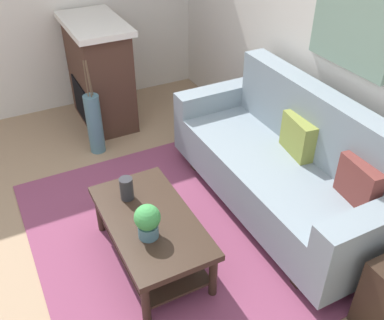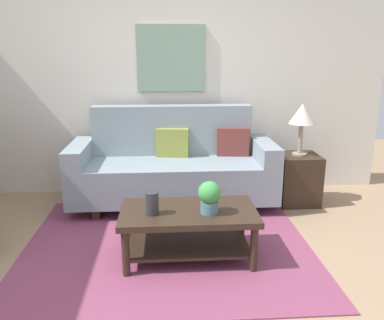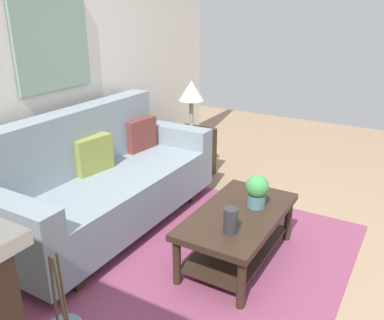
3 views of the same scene
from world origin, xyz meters
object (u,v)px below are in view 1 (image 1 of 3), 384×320
(throw_pillow_olive, at_px, (298,136))
(framed_painting, at_px, (353,18))
(potted_plant_tabletop, at_px, (148,221))
(floor_vase, at_px, (95,124))
(couch, at_px, (282,165))
(tabletop_vase, at_px, (127,189))
(fireplace, at_px, (100,73))
(coffee_table, at_px, (151,230))
(throw_pillow_maroon, at_px, (359,182))

(throw_pillow_olive, xyz_separation_m, framed_painting, (-0.00, 0.34, 0.91))
(potted_plant_tabletop, xyz_separation_m, floor_vase, (-1.81, 0.15, -0.25))
(couch, height_order, tabletop_vase, couch)
(tabletop_vase, height_order, fireplace, fireplace)
(potted_plant_tabletop, height_order, fireplace, fireplace)
(coffee_table, bearing_deg, fireplace, 171.22)
(throw_pillow_olive, distance_m, framed_painting, 0.97)
(tabletop_vase, xyz_separation_m, framed_painting, (0.19, 1.77, 1.07))
(potted_plant_tabletop, xyz_separation_m, fireplace, (-2.41, 0.43, 0.02))
(framed_painting, bearing_deg, couch, -90.00)
(floor_vase, bearing_deg, tabletop_vase, -5.90)
(couch, distance_m, tabletop_vase, 1.32)
(couch, relative_size, potted_plant_tabletop, 8.39)
(tabletop_vase, distance_m, framed_painting, 2.08)
(floor_vase, bearing_deg, fireplace, 155.52)
(throw_pillow_olive, distance_m, coffee_table, 1.41)
(coffee_table, relative_size, floor_vase, 1.73)
(fireplace, bearing_deg, coffee_table, -8.78)
(tabletop_vase, relative_size, fireplace, 0.16)
(potted_plant_tabletop, bearing_deg, framed_painting, 98.21)
(framed_painting, bearing_deg, fireplace, -147.90)
(tabletop_vase, bearing_deg, fireplace, 168.11)
(coffee_table, distance_m, potted_plant_tabletop, 0.31)
(floor_vase, bearing_deg, throw_pillow_olive, 39.51)
(throw_pillow_olive, bearing_deg, framed_painting, 90.00)
(throw_pillow_maroon, distance_m, fireplace, 3.02)
(tabletop_vase, relative_size, potted_plant_tabletop, 0.69)
(tabletop_vase, bearing_deg, framed_painting, 83.84)
(potted_plant_tabletop, relative_size, framed_painting, 0.33)
(throw_pillow_maroon, relative_size, floor_vase, 0.57)
(couch, distance_m, floor_vase, 1.95)
(couch, bearing_deg, coffee_table, -85.50)
(throw_pillow_olive, distance_m, tabletop_vase, 1.45)
(potted_plant_tabletop, height_order, framed_painting, framed_painting)
(throw_pillow_maroon, bearing_deg, floor_vase, -150.18)
(coffee_table, bearing_deg, tabletop_vase, -167.14)
(potted_plant_tabletop, bearing_deg, floor_vase, 175.18)
(tabletop_vase, distance_m, floor_vase, 1.39)
(throw_pillow_olive, xyz_separation_m, floor_vase, (-1.56, -1.28, -0.36))
(throw_pillow_maroon, xyz_separation_m, coffee_table, (-0.59, -1.36, -0.37))
(framed_painting, bearing_deg, tabletop_vase, -96.16)
(couch, distance_m, potted_plant_tabletop, 1.34)
(throw_pillow_olive, height_order, potted_plant_tabletop, throw_pillow_olive)
(coffee_table, xyz_separation_m, framed_painting, (-0.10, 1.70, 1.28))
(throw_pillow_maroon, bearing_deg, fireplace, -160.39)
(throw_pillow_maroon, distance_m, tabletop_vase, 1.68)
(couch, relative_size, tabletop_vase, 12.11)
(fireplace, bearing_deg, couch, 22.34)
(couch, distance_m, throw_pillow_maroon, 0.74)
(fireplace, xyz_separation_m, floor_vase, (0.60, -0.27, -0.27))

